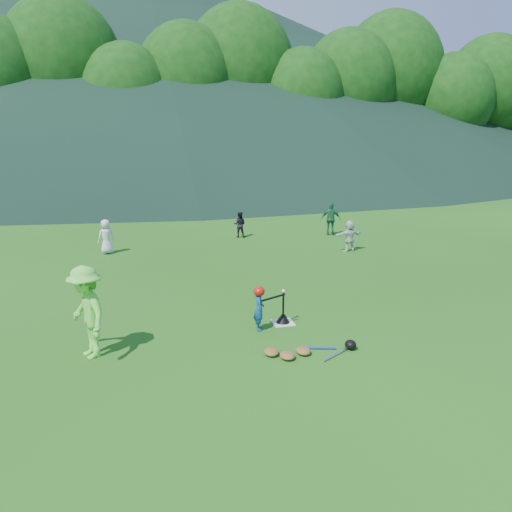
{
  "coord_description": "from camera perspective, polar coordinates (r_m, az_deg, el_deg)",
  "views": [
    {
      "loc": [
        -2.99,
        -9.78,
        4.1
      ],
      "look_at": [
        0.0,
        2.5,
        0.9
      ],
      "focal_mm": 35.0,
      "sensor_mm": 36.0,
      "label": 1
    }
  ],
  "objects": [
    {
      "name": "home_plate",
      "position": [
        11.01,
        3.1,
        -7.62
      ],
      "size": [
        0.45,
        0.45,
        0.02
      ],
      "primitive_type": "cube",
      "color": "silver",
      "rests_on": "ground"
    },
    {
      "name": "fielder_b",
      "position": [
        19.55,
        -1.88,
        3.61
      ],
      "size": [
        0.59,
        0.53,
        1.01
      ],
      "primitive_type": "imported",
      "rotation": [
        0.0,
        0.0,
        2.78
      ],
      "color": "black",
      "rests_on": "ground"
    },
    {
      "name": "distant_hills",
      "position": [
        92.35,
        -17.59,
        20.37
      ],
      "size": [
        155.0,
        140.0,
        32.0
      ],
      "color": "black",
      "rests_on": "ground"
    },
    {
      "name": "outfield_fence",
      "position": [
        38.05,
        -9.23,
        8.91
      ],
      "size": [
        70.07,
        0.08,
        1.33
      ],
      "color": "gray",
      "rests_on": "ground"
    },
    {
      "name": "equipment_pile",
      "position": [
        9.59,
        5.46,
        -10.75
      ],
      "size": [
        1.8,
        0.7,
        0.19
      ],
      "color": "olive",
      "rests_on": "ground"
    },
    {
      "name": "fielder_c",
      "position": [
        20.15,
        8.57,
        4.21
      ],
      "size": [
        0.83,
        0.61,
        1.3
      ],
      "primitive_type": "imported",
      "rotation": [
        0.0,
        0.0,
        2.71
      ],
      "color": "#1C5D3C",
      "rests_on": "ground"
    },
    {
      "name": "fielder_a",
      "position": [
        17.65,
        -16.74,
        2.13
      ],
      "size": [
        0.68,
        0.58,
        1.18
      ],
      "primitive_type": "imported",
      "rotation": [
        0.0,
        0.0,
        3.56
      ],
      "color": "silver",
      "rests_on": "ground"
    },
    {
      "name": "tree_line",
      "position": [
        43.91,
        -10.02,
        19.39
      ],
      "size": [
        70.04,
        11.4,
        14.82
      ],
      "color": "#382314",
      "rests_on": "ground"
    },
    {
      "name": "batting_tee",
      "position": [
        10.97,
        3.11,
        -7.04
      ],
      "size": [
        0.3,
        0.3,
        0.68
      ],
      "color": "black",
      "rests_on": "home_plate"
    },
    {
      "name": "baseball",
      "position": [
        10.76,
        3.16,
        -4.02
      ],
      "size": [
        0.08,
        0.08,
        0.08
      ],
      "primitive_type": "sphere",
      "color": "white",
      "rests_on": "batting_tee"
    },
    {
      "name": "ground",
      "position": [
        11.02,
        3.1,
        -7.67
      ],
      "size": [
        120.0,
        120.0,
        0.0
      ],
      "primitive_type": "plane",
      "color": "#1B5313",
      "rests_on": "ground"
    },
    {
      "name": "batter_child",
      "position": [
        10.49,
        0.34,
        -6.06
      ],
      "size": [
        0.25,
        0.36,
        0.93
      ],
      "primitive_type": "imported",
      "rotation": [
        0.0,
        0.0,
        1.48
      ],
      "color": "navy",
      "rests_on": "ground"
    },
    {
      "name": "adult_coach",
      "position": [
        9.66,
        -18.77,
        -6.11
      ],
      "size": [
        1.06,
        1.29,
        1.74
      ],
      "primitive_type": "imported",
      "rotation": [
        0.0,
        0.0,
        -1.13
      ],
      "color": "#68E443",
      "rests_on": "ground"
    },
    {
      "name": "batter_gear",
      "position": [
        10.37,
        0.48,
        -4.11
      ],
      "size": [
        0.72,
        0.3,
        0.29
      ],
      "color": "#B1160B",
      "rests_on": "ground"
    },
    {
      "name": "fielder_d",
      "position": [
        17.55,
        10.65,
        2.28
      ],
      "size": [
        1.04,
        0.45,
        1.09
      ],
      "primitive_type": "imported",
      "rotation": [
        0.0,
        0.0,
        3.28
      ],
      "color": "silver",
      "rests_on": "ground"
    }
  ]
}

